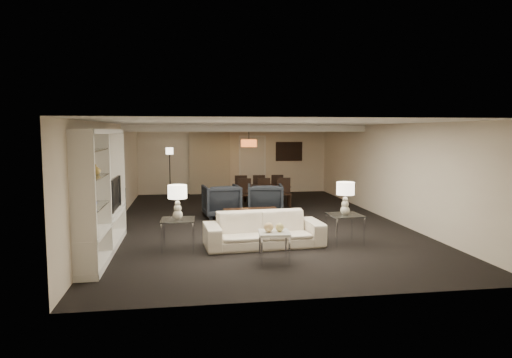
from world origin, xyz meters
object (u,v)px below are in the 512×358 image
object	(u,v)px
armchair_left	(221,201)
vase_amber	(96,170)
table_lamp_left	(178,202)
side_table_left	(178,234)
sofa	(264,229)
television	(110,194)
marble_table	(274,247)
chair_fm	(258,188)
chair_nm	(265,193)
floor_lamp	(170,173)
table_lamp_right	(345,198)
chair_fr	(276,188)
dining_table	(262,195)
pendant_light	(249,143)
coffee_table	(252,220)
chair_fl	(240,188)
armchair_right	(265,200)
chair_nr	(284,193)
vase_blue	(92,202)
floor_speaker	(123,210)
side_table_right	(345,229)
chair_nl	(245,194)

from	to	relation	value
armchair_left	vase_amber	distance (m)	4.83
table_lamp_left	side_table_left	bearing A→B (deg)	0.00
sofa	television	xyz separation A→B (m)	(-3.05, 0.52, 0.72)
marble_table	chair_fm	size ratio (longest dim) A/B	0.61
television	chair_nm	size ratio (longest dim) A/B	1.24
side_table_left	floor_lamp	bearing A→B (deg)	93.11
table_lamp_right	chair_fr	size ratio (longest dim) A/B	0.75
dining_table	table_lamp_left	bearing A→B (deg)	-117.37
pendant_light	table_lamp_right	xyz separation A→B (m)	(1.17, -6.04, -0.98)
dining_table	vase_amber	bearing A→B (deg)	-125.13
sofa	coffee_table	distance (m)	1.60
coffee_table	television	bearing A→B (deg)	-160.43
table_lamp_right	sofa	bearing A→B (deg)	180.00
table_lamp_left	chair_fm	size ratio (longest dim) A/B	0.75
table_lamp_right	marble_table	size ratio (longest dim) A/B	1.24
sofa	floor_lamp	bearing A→B (deg)	102.23
table_lamp_right	chair_fl	distance (m)	6.06
chair_fl	chair_fm	distance (m)	0.60
side_table_left	floor_lamp	world-z (taller)	floor_lamp
armchair_right	chair_nr	distance (m)	1.50
table_lamp_left	chair_nm	xyz separation A→B (m)	(2.52, 4.55, -0.50)
armchair_left	floor_lamp	distance (m)	4.14
vase_blue	chair_fm	world-z (taller)	vase_blue
side_table_left	marble_table	bearing A→B (deg)	-32.91
side_table_left	pendant_light	bearing A→B (deg)	69.71
vase_blue	floor_speaker	distance (m)	2.90
coffee_table	chair_fl	bearing A→B (deg)	87.07
table_lamp_right	chair_fr	distance (m)	5.88
vase_amber	floor_speaker	distance (m)	2.65
television	chair_nm	bearing A→B (deg)	-43.77
pendant_light	floor_speaker	world-z (taller)	pendant_light
chair_fl	chair_fr	bearing A→B (deg)	179.38
side_table_right	chair_fl	bearing A→B (deg)	104.21
sofa	table_lamp_right	distance (m)	1.80
table_lamp_right	armchair_left	bearing A→B (deg)	124.88
chair_fl	chair_fm	xyz separation A→B (m)	(0.60, 0.00, 0.00)
armchair_left	chair_nl	distance (m)	1.50
pendant_light	side_table_right	world-z (taller)	pendant_light
vase_blue	chair_fl	bearing A→B (deg)	64.64
vase_blue	chair_nr	distance (m)	7.26
dining_table	armchair_right	bearing A→B (deg)	-98.07
marble_table	table_lamp_right	bearing A→B (deg)	32.91
armchair_left	chair_nm	distance (m)	1.89
floor_speaker	chair_nr	bearing A→B (deg)	55.68
chair_fl	floor_lamp	world-z (taller)	floor_lamp
coffee_table	vase_amber	distance (m)	4.08
armchair_right	vase_blue	world-z (taller)	vase_blue
television	vase_amber	xyz separation A→B (m)	(-0.03, -1.18, 0.58)
marble_table	chair_fr	xyz separation A→B (m)	(1.42, 6.95, 0.18)
chair_nr	chair_fl	size ratio (longest dim) A/B	1.00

